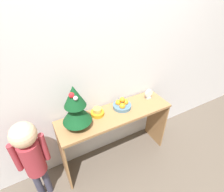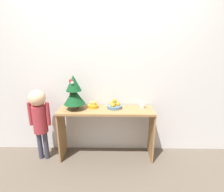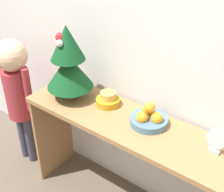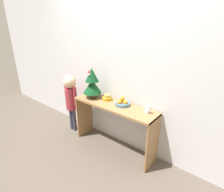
{
  "view_description": "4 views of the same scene",
  "coord_description": "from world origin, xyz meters",
  "px_view_note": "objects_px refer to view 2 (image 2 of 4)",
  "views": [
    {
      "loc": [
        -0.72,
        -1.08,
        1.95
      ],
      "look_at": [
        -0.03,
        0.21,
        0.94
      ],
      "focal_mm": 28.0,
      "sensor_mm": 36.0,
      "label": 1
    },
    {
      "loc": [
        0.11,
        -2.02,
        1.55
      ],
      "look_at": [
        0.08,
        0.15,
        0.92
      ],
      "focal_mm": 28.0,
      "sensor_mm": 36.0,
      "label": 2
    },
    {
      "loc": [
        0.77,
        -0.98,
        1.76
      ],
      "look_at": [
        -0.08,
        0.15,
        0.88
      ],
      "focal_mm": 50.0,
      "sensor_mm": 36.0,
      "label": 3
    },
    {
      "loc": [
        1.4,
        -1.57,
        1.72
      ],
      "look_at": [
        -0.01,
        0.16,
        0.86
      ],
      "focal_mm": 28.0,
      "sensor_mm": 36.0,
      "label": 4
    }
  ],
  "objects_px": {
    "singing_bowl": "(93,105)",
    "child_figure": "(39,115)",
    "desk_clock": "(142,104)",
    "fruit_bowl": "(114,105)",
    "mini_tree": "(74,92)"
  },
  "relations": [
    {
      "from": "singing_bowl",
      "to": "child_figure",
      "type": "xyz_separation_m",
      "value": [
        -0.71,
        -0.13,
        -0.09
      ]
    },
    {
      "from": "mini_tree",
      "to": "fruit_bowl",
      "type": "relative_size",
      "value": 2.23
    },
    {
      "from": "fruit_bowl",
      "to": "child_figure",
      "type": "relative_size",
      "value": 0.21
    },
    {
      "from": "desk_clock",
      "to": "child_figure",
      "type": "relative_size",
      "value": 0.13
    },
    {
      "from": "desk_clock",
      "to": "fruit_bowl",
      "type": "bearing_deg",
      "value": -179.7
    },
    {
      "from": "mini_tree",
      "to": "fruit_bowl",
      "type": "distance_m",
      "value": 0.57
    },
    {
      "from": "singing_bowl",
      "to": "desk_clock",
      "type": "relative_size",
      "value": 1.13
    },
    {
      "from": "singing_bowl",
      "to": "desk_clock",
      "type": "bearing_deg",
      "value": -1.32
    },
    {
      "from": "mini_tree",
      "to": "desk_clock",
      "type": "relative_size",
      "value": 3.67
    },
    {
      "from": "singing_bowl",
      "to": "child_figure",
      "type": "relative_size",
      "value": 0.14
    },
    {
      "from": "mini_tree",
      "to": "fruit_bowl",
      "type": "xyz_separation_m",
      "value": [
        0.53,
        0.05,
        -0.2
      ]
    },
    {
      "from": "singing_bowl",
      "to": "child_figure",
      "type": "height_order",
      "value": "child_figure"
    },
    {
      "from": "mini_tree",
      "to": "child_figure",
      "type": "xyz_separation_m",
      "value": [
        -0.47,
        -0.06,
        -0.3
      ]
    },
    {
      "from": "desk_clock",
      "to": "singing_bowl",
      "type": "bearing_deg",
      "value": 178.68
    },
    {
      "from": "singing_bowl",
      "to": "child_figure",
      "type": "distance_m",
      "value": 0.72
    }
  ]
}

